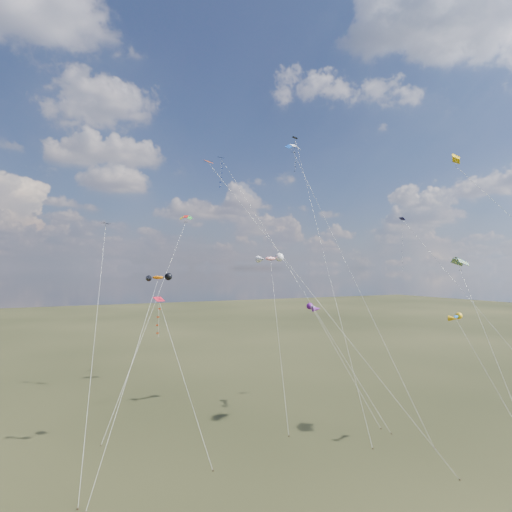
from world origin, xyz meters
name	(u,v)px	position (x,y,z in m)	size (l,w,h in m)	color
ground	(356,483)	(0.00, 0.00, 0.00)	(400.00, 400.00, 0.00)	black
diamond_black_high	(298,168)	(14.41, 31.38, 33.60)	(9.70, 29.33, 39.22)	black
diamond_navy_tall	(231,188)	(2.11, 30.01, 29.11)	(9.70, 25.62, 34.06)	#0A1850
diamond_black_mid	(99,292)	(-17.96, 15.75, 15.33)	(4.51, 14.83, 22.43)	black
diamond_red_low	(161,323)	(-11.75, 16.50, 11.92)	(2.91, 10.22, 14.58)	#B21326
diamond_navy_right	(409,251)	(21.67, 15.29, 19.94)	(5.76, 20.55, 24.49)	#100D51
diamond_orange_center	(278,249)	(-1.92, 9.49, 19.43)	(15.41, 19.99, 29.24)	#C74111
parafoil_yellow	(457,157)	(18.66, 5.01, 29.96)	(17.08, 22.25, 30.78)	#DFAC06
parafoil_blue_white	(294,147)	(12.32, 29.32, 36.19)	(2.43, 28.01, 37.08)	#1048B7
parafoil_striped	(460,260)	(17.21, 3.61, 18.44)	(5.34, 12.60, 19.17)	yellow
parafoil_tricolor	(185,218)	(-3.32, 34.51, 24.93)	(15.34, 18.06, 25.70)	yellow
novelty_orange_black	(158,279)	(-12.45, 15.22, 16.52)	(9.12, 11.04, 17.06)	#D36005
novelty_white_purple	(313,308)	(8.58, 18.76, 12.53)	(2.79, 11.59, 13.04)	silver
novelty_redwhite_stripe	(270,259)	(4.49, 22.62, 18.79)	(5.84, 12.26, 19.51)	red
novelty_blue_yellow	(456,318)	(14.45, 1.94, 12.57)	(2.04, 9.23, 13.02)	blue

